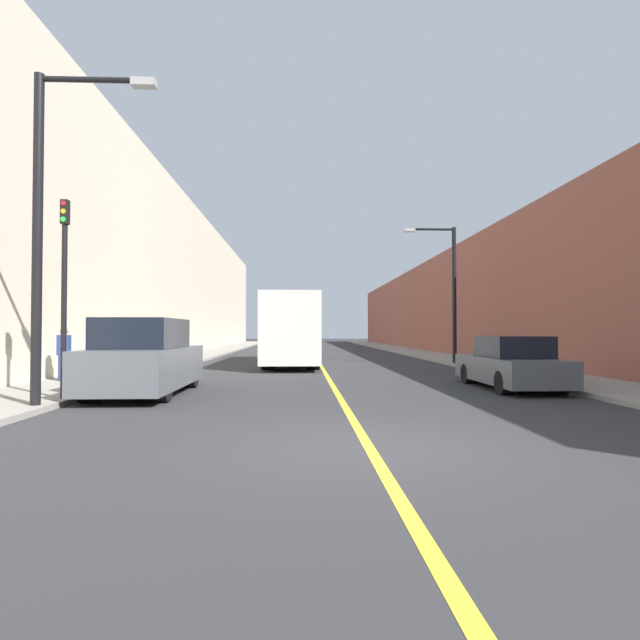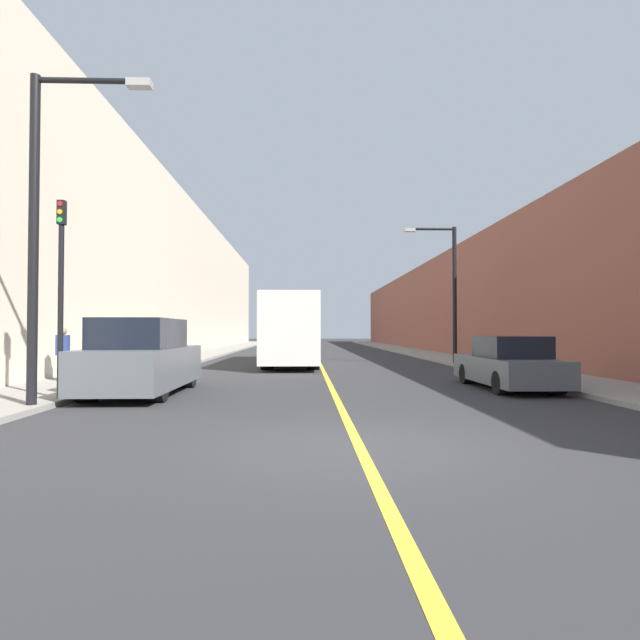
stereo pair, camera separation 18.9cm
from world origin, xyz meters
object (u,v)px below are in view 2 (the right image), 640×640
object	(u,v)px
bus	(292,329)
traffic_light	(61,291)
street_lamp_left	(45,214)
street_lamp_right	(450,284)
pedestrian	(63,353)
parked_suv_left	(142,360)
car_right_near	(509,365)

from	to	relation	value
bus	traffic_light	distance (m)	13.84
street_lamp_left	street_lamp_right	world-z (taller)	street_lamp_left
street_lamp_right	pedestrian	distance (m)	16.67
pedestrian	street_lamp_right	bearing A→B (deg)	29.42
pedestrian	parked_suv_left	bearing A→B (deg)	-37.28
street_lamp_left	traffic_light	bearing A→B (deg)	97.57
parked_suv_left	street_lamp_right	xyz separation A→B (m)	(11.12, 10.49, 2.97)
bus	car_right_near	bearing A→B (deg)	-58.28
street_lamp_right	pedestrian	bearing A→B (deg)	-150.58
bus	pedestrian	bearing A→B (deg)	-127.33
pedestrian	traffic_light	bearing A→B (deg)	-65.14
street_lamp_right	traffic_light	xyz separation A→B (m)	(-12.43, -12.10, -1.32)
street_lamp_left	traffic_light	size ratio (longest dim) A/B	1.53
parked_suv_left	street_lamp_left	xyz separation A→B (m)	(-1.18, -2.58, 3.16)
parked_suv_left	traffic_light	bearing A→B (deg)	-129.15
parked_suv_left	traffic_light	xyz separation A→B (m)	(-1.31, -1.61, 1.65)
street_lamp_left	pedestrian	bearing A→B (deg)	111.76
street_lamp_left	car_right_near	bearing A→B (deg)	17.60
car_right_near	pedestrian	size ratio (longest dim) A/B	2.72
bus	pedestrian	distance (m)	11.20
car_right_near	pedestrian	distance (m)	13.25
bus	pedestrian	xyz separation A→B (m)	(-6.77, -8.88, -0.76)
street_lamp_left	street_lamp_right	distance (m)	17.95
bus	parked_suv_left	xyz separation A→B (m)	(-3.59, -11.31, -0.82)
bus	parked_suv_left	size ratio (longest dim) A/B	2.12
bus	street_lamp_left	world-z (taller)	street_lamp_left
car_right_near	street_lamp_right	size ratio (longest dim) A/B	0.68
parked_suv_left	pedestrian	xyz separation A→B (m)	(-3.18, 2.42, 0.06)
car_right_near	traffic_light	size ratio (longest dim) A/B	0.98
bus	parked_suv_left	distance (m)	11.89
car_right_near	traffic_light	world-z (taller)	traffic_light
car_right_near	traffic_light	xyz separation A→B (m)	(-11.30, -2.57, 1.88)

